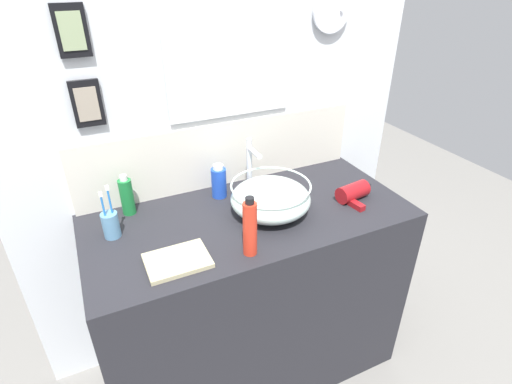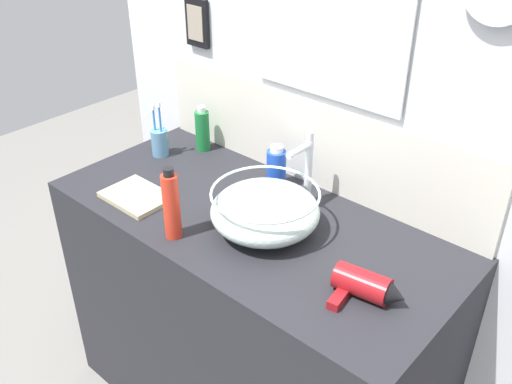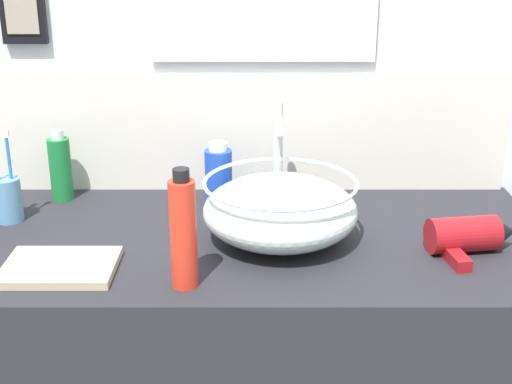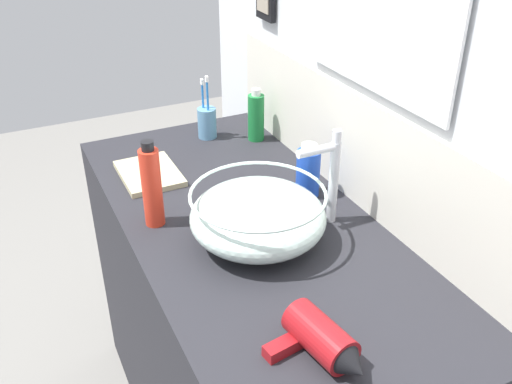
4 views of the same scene
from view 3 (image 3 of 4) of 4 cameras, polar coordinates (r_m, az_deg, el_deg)
back_panel at (r=1.73m, az=-0.75°, el=11.11°), size 1.82×0.10×2.44m
glass_bowl_sink at (r=1.46m, az=2.11°, el=-1.42°), size 0.32×0.32×0.13m
faucet at (r=1.62m, az=1.93°, el=3.47°), size 0.02×0.11×0.25m
hair_drier at (r=1.49m, az=16.91°, el=-3.37°), size 0.19×0.15×0.07m
toothbrush_cup at (r=1.66m, az=-19.08°, el=-0.46°), size 0.06×0.06×0.21m
soap_dispenser at (r=1.66m, az=-2.86°, el=1.36°), size 0.06×0.06×0.15m
lotion_bottle at (r=1.27m, az=-5.68°, el=-3.22°), size 0.05×0.05×0.22m
spray_bottle at (r=1.75m, az=-15.21°, el=1.90°), size 0.05×0.05×0.17m
hand_towel at (r=1.41m, az=-15.25°, el=-5.80°), size 0.21×0.16×0.02m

